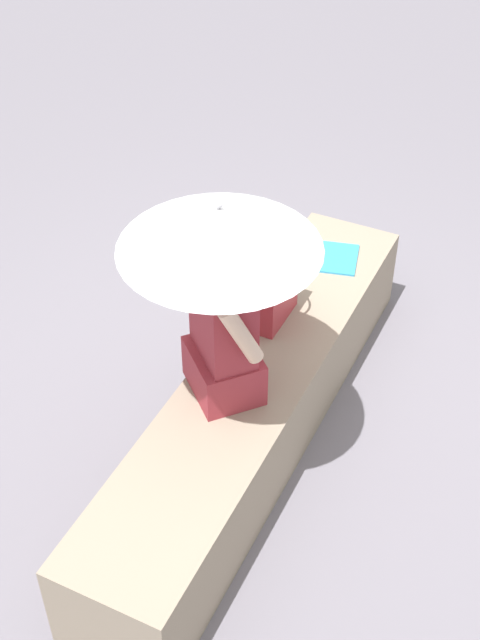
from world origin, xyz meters
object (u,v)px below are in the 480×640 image
Objects in this scene: person_seated at (223,323)px; magazine at (338,258)px; parasol at (219,229)px; handbag_black at (272,288)px.

magazine is at bearing -5.57° from person_seated.
magazine is at bearing -4.65° from parasol.
handbag_black is at bearing 2.63° from parasol.
parasol is 1.50m from magazine.
person_seated is at bearing 17.55° from parasol.
person_seated is 0.51m from parasol.
handbag_black is at bearing 1.31° from person_seated.
parasol is (-0.05, -0.01, 0.51)m from person_seated.
parasol reaches higher than handbag_black.
person_seated is 3.21× the size of magazine.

